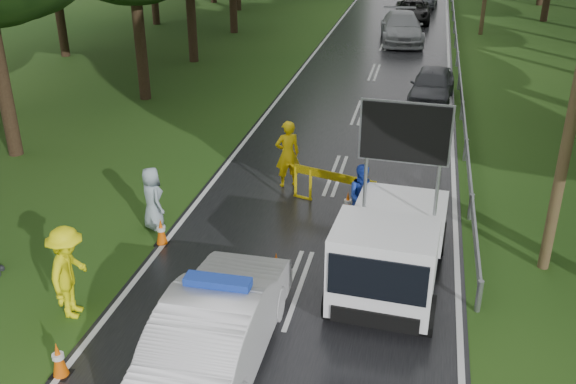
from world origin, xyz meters
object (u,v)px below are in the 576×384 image
(work_truck, at_px, (390,247))
(queue_car_third, at_px, (412,11))
(queue_car_second, at_px, (402,27))
(civilian, at_px, (363,197))
(queue_car_first, at_px, (432,85))
(police_sedan, at_px, (220,323))
(barrier, at_px, (334,181))
(officer, at_px, (288,154))

(work_truck, relative_size, queue_car_third, 1.00)
(work_truck, xyz_separation_m, queue_car_second, (-1.11, 24.56, -0.21))
(civilian, distance_m, queue_car_first, 11.09)
(police_sedan, relative_size, barrier, 2.04)
(barrier, height_order, officer, officer)
(barrier, relative_size, queue_car_second, 0.42)
(police_sedan, bearing_deg, queue_car_first, -101.62)
(officer, bearing_deg, work_truck, 95.48)
(officer, bearing_deg, queue_car_third, -124.01)
(barrier, height_order, queue_car_second, queue_car_second)
(officer, height_order, queue_car_first, officer)
(work_truck, bearing_deg, officer, 128.13)
(work_truck, bearing_deg, police_sedan, -129.90)
(queue_car_second, height_order, queue_car_third, queue_car_second)
(barrier, relative_size, officer, 1.17)
(police_sedan, xyz_separation_m, civilian, (1.88, 5.42, 0.06))
(police_sedan, relative_size, queue_car_second, 0.86)
(work_truck, relative_size, queue_car_second, 0.88)
(work_truck, height_order, officer, work_truck)
(barrier, bearing_deg, queue_car_third, 105.49)
(barrier, bearing_deg, police_sedan, -81.61)
(police_sedan, bearing_deg, officer, -86.71)
(civilian, xyz_separation_m, queue_car_third, (0.04, 28.26, -0.17))
(civilian, xyz_separation_m, queue_car_first, (1.50, 10.98, -0.16))
(queue_car_second, distance_m, queue_car_third, 6.29)
(police_sedan, distance_m, queue_car_first, 16.75)
(queue_car_first, distance_m, queue_car_second, 11.14)
(queue_car_third, bearing_deg, queue_car_second, -95.29)
(officer, bearing_deg, queue_car_first, -141.84)
(queue_car_third, bearing_deg, officer, -97.43)
(queue_car_first, xyz_separation_m, queue_car_third, (-1.45, 17.28, -0.02))
(work_truck, distance_m, barrier, 3.97)
(officer, bearing_deg, queue_car_second, -124.68)
(officer, relative_size, queue_car_third, 0.41)
(civilian, height_order, queue_car_second, civilian)
(queue_car_second, bearing_deg, barrier, -98.25)
(police_sedan, distance_m, work_truck, 3.93)
(barrier, relative_size, queue_car_first, 0.57)
(queue_car_first, distance_m, queue_car_third, 17.34)
(queue_car_second, bearing_deg, work_truck, -94.07)
(civilian, relative_size, queue_car_first, 0.42)
(police_sedan, height_order, queue_car_third, police_sedan)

